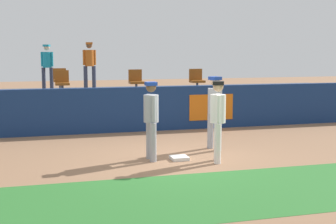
% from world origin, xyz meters
% --- Properties ---
extents(ground_plane, '(60.00, 60.00, 0.00)m').
position_xyz_m(ground_plane, '(0.00, 0.00, 0.00)').
color(ground_plane, '#936B4C').
extents(grass_foreground_strip, '(18.00, 2.80, 0.01)m').
position_xyz_m(grass_foreground_strip, '(0.00, -2.70, 0.00)').
color(grass_foreground_strip, '#2D722D').
rests_on(grass_foreground_strip, ground_plane).
extents(first_base, '(0.40, 0.40, 0.08)m').
position_xyz_m(first_base, '(0.03, -0.01, 0.04)').
color(first_base, white).
rests_on(first_base, ground_plane).
extents(player_fielder_home, '(0.49, 0.53, 1.85)m').
position_xyz_m(player_fielder_home, '(0.81, -0.44, 1.07)').
color(player_fielder_home, white).
rests_on(player_fielder_home, ground_plane).
extents(player_runner_visitor, '(0.45, 0.51, 1.88)m').
position_xyz_m(player_runner_visitor, '(1.23, 0.87, 1.09)').
color(player_runner_visitor, '#9EA3AD').
rests_on(player_runner_visitor, ground_plane).
extents(player_coach_visitor, '(0.36, 0.51, 1.83)m').
position_xyz_m(player_coach_visitor, '(-0.62, 0.13, 1.06)').
color(player_coach_visitor, '#9EA3AD').
rests_on(player_coach_visitor, ground_plane).
extents(field_wall, '(18.00, 0.26, 1.40)m').
position_xyz_m(field_wall, '(0.01, 4.10, 0.70)').
color(field_wall, navy).
rests_on(field_wall, ground_plane).
extents(bleacher_platform, '(18.00, 4.80, 1.05)m').
position_xyz_m(bleacher_platform, '(0.00, 6.67, 0.52)').
color(bleacher_platform, '#59595E').
rests_on(bleacher_platform, ground_plane).
extents(seat_front_right, '(0.48, 0.44, 0.84)m').
position_xyz_m(seat_front_right, '(2.34, 5.54, 1.52)').
color(seat_front_right, '#4C4C51').
rests_on(seat_front_right, bleacher_platform).
extents(seat_back_left, '(0.47, 0.44, 0.84)m').
position_xyz_m(seat_back_left, '(-2.34, 7.34, 1.52)').
color(seat_back_left, '#4C4C51').
rests_on(seat_back_left, bleacher_platform).
extents(seat_front_left, '(0.45, 0.44, 0.84)m').
position_xyz_m(seat_front_left, '(-2.35, 5.54, 1.52)').
color(seat_front_left, '#4C4C51').
rests_on(seat_front_left, bleacher_platform).
extents(seat_front_center, '(0.46, 0.44, 0.84)m').
position_xyz_m(seat_front_center, '(0.13, 5.54, 1.52)').
color(seat_front_center, '#4C4C51').
rests_on(seat_front_center, bleacher_platform).
extents(spectator_hooded, '(0.46, 0.42, 1.71)m').
position_xyz_m(spectator_hooded, '(-2.76, 8.25, 2.04)').
color(spectator_hooded, '#33384C').
rests_on(spectator_hooded, bleacher_platform).
extents(spectator_capped, '(0.51, 0.35, 1.80)m').
position_xyz_m(spectator_capped, '(-1.17, 8.10, 2.09)').
color(spectator_capped, '#33384C').
rests_on(spectator_capped, bleacher_platform).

